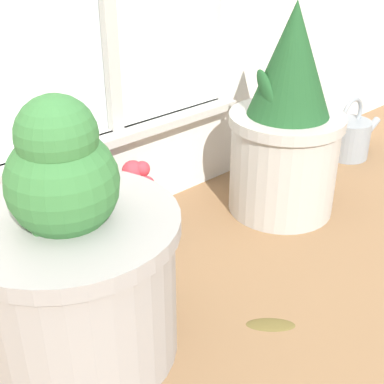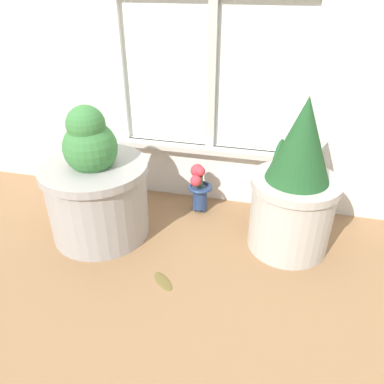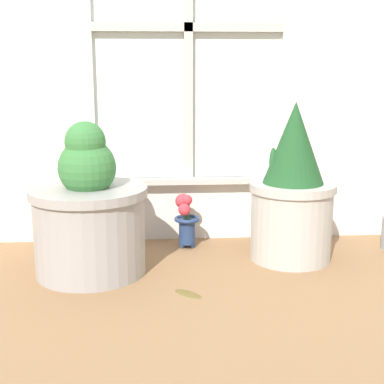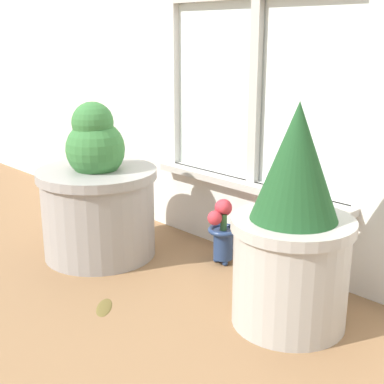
% 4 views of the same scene
% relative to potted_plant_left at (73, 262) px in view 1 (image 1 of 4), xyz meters
% --- Properties ---
extents(ground_plane, '(10.00, 10.00, 0.00)m').
position_rel_potted_plant_left_xyz_m(ground_plane, '(0.38, -0.22, -0.22)').
color(ground_plane, olive).
extents(potted_plant_left, '(0.42, 0.42, 0.55)m').
position_rel_potted_plant_left_xyz_m(potted_plant_left, '(0.00, 0.00, 0.00)').
color(potted_plant_left, '#9E9993').
rests_on(potted_plant_left, ground_plane).
extents(potted_plant_right, '(0.33, 0.33, 0.61)m').
position_rel_potted_plant_left_xyz_m(potted_plant_right, '(0.76, 0.10, 0.05)').
color(potted_plant_right, '#B7B2A8').
rests_on(potted_plant_right, ground_plane).
extents(flower_vase, '(0.11, 0.11, 0.23)m').
position_rel_potted_plant_left_xyz_m(flower_vase, '(0.36, 0.26, -0.09)').
color(flower_vase, navy).
rests_on(flower_vase, ground_plane).
extents(watering_can, '(0.27, 0.15, 0.22)m').
position_rel_potted_plant_left_xyz_m(watering_can, '(1.25, 0.17, -0.14)').
color(watering_can, gray).
rests_on(watering_can, ground_plane).
extents(fallen_leaf, '(0.11, 0.11, 0.01)m').
position_rel_potted_plant_left_xyz_m(fallen_leaf, '(0.34, -0.23, -0.21)').
color(fallen_leaf, brown).
rests_on(fallen_leaf, ground_plane).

